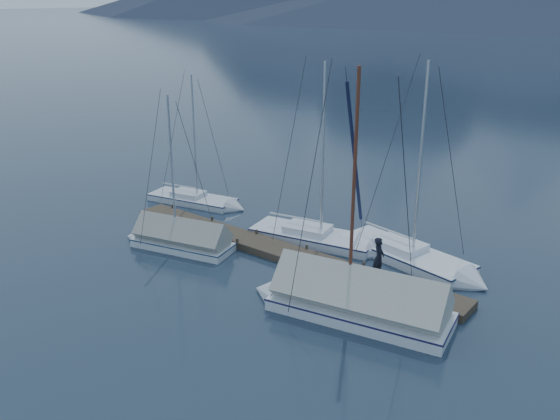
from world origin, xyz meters
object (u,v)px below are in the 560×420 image
object	(u,v)px
sailboat_covered_near	(345,301)
sailboat_open_right	(422,263)
sailboat_open_mid	(330,241)
sailboat_covered_far	(175,239)
person	(379,258)
sailboat_open_left	(204,202)

from	to	relation	value
sailboat_covered_near	sailboat_open_right	bearing A→B (deg)	84.99
sailboat_open_mid	sailboat_open_right	world-z (taller)	sailboat_open_right
sailboat_covered_far	person	world-z (taller)	sailboat_covered_far
sailboat_open_mid	sailboat_covered_near	distance (m)	6.55
sailboat_open_mid	person	xyz separation A→B (m)	(3.84, -2.33, 1.05)
sailboat_open_mid	sailboat_open_right	xyz separation A→B (m)	(4.51, 0.46, 0.01)
sailboat_open_left	sailboat_open_mid	distance (m)	8.89
sailboat_open_mid	sailboat_covered_near	world-z (taller)	sailboat_covered_near
sailboat_open_left	sailboat_covered_far	distance (m)	6.10
person	sailboat_open_mid	bearing A→B (deg)	42.27
sailboat_covered_far	sailboat_open_right	bearing A→B (deg)	27.40
sailboat_covered_near	person	size ratio (longest dim) A/B	5.78
sailboat_open_mid	sailboat_open_right	bearing A→B (deg)	5.78
sailboat_covered_near	person	world-z (taller)	sailboat_covered_near
sailboat_open_right	person	world-z (taller)	sailboat_open_right
sailboat_open_left	sailboat_open_mid	xyz separation A→B (m)	(8.88, -0.36, 0.03)
sailboat_open_mid	sailboat_covered_far	distance (m)	7.42
sailboat_open_right	sailboat_covered_near	distance (m)	5.64
sailboat_open_left	sailboat_open_right	bearing A→B (deg)	0.41
sailboat_open_left	person	size ratio (longest dim) A/B	4.56
sailboat_covered_near	sailboat_open_mid	bearing A→B (deg)	127.94
sailboat_open_right	sailboat_covered_near	world-z (taller)	sailboat_covered_near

